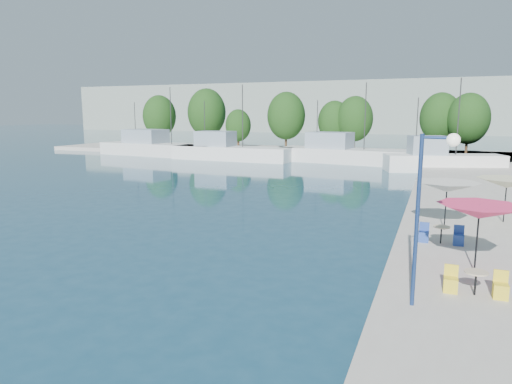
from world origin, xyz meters
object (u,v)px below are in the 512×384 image
at_px(trawler_03, 346,155).
at_px(street_lamp, 431,189).
at_px(umbrella_cream, 507,183).
at_px(trawler_02, 229,152).
at_px(trawler_04, 441,161).
at_px(trawler_01, 159,148).
at_px(umbrella_pink, 479,212).
at_px(umbrella_white, 447,187).

distance_m(trawler_03, street_lamp, 45.06).
bearing_deg(umbrella_cream, trawler_02, 135.21).
height_order(trawler_02, trawler_04, same).
distance_m(trawler_01, umbrella_cream, 52.01).
relative_size(trawler_02, trawler_03, 0.89).
distance_m(trawler_04, street_lamp, 39.25).
xyz_separation_m(trawler_01, trawler_03, (27.67, -0.13, 0.00)).
bearing_deg(street_lamp, trawler_03, 110.02).
xyz_separation_m(trawler_03, umbrella_pink, (12.06, -39.86, 1.71)).
bearing_deg(umbrella_cream, trawler_04, 96.46).
relative_size(trawler_01, street_lamp, 4.07).
xyz_separation_m(trawler_01, umbrella_white, (38.78, -33.95, 1.62)).
bearing_deg(street_lamp, trawler_01, 137.57).
bearing_deg(umbrella_white, street_lamp, -93.72).
distance_m(trawler_03, umbrella_cream, 34.04).
height_order(umbrella_pink, umbrella_white, umbrella_pink).
height_order(umbrella_white, umbrella_cream, umbrella_white).
bearing_deg(trawler_04, street_lamp, -110.05).
bearing_deg(umbrella_white, trawler_01, 138.80).
xyz_separation_m(trawler_02, trawler_03, (15.26, 1.97, -0.00)).
bearing_deg(umbrella_white, trawler_02, 129.61).
relative_size(trawler_01, trawler_03, 1.12).
xyz_separation_m(trawler_04, street_lamp, (-0.52, -39.13, 3.01)).
distance_m(trawler_01, street_lamp, 58.19).
height_order(trawler_04, umbrella_white, trawler_04).
relative_size(umbrella_cream, street_lamp, 0.58).
relative_size(trawler_02, umbrella_cream, 5.57).
distance_m(trawler_02, trawler_03, 15.38).
bearing_deg(trawler_02, umbrella_white, -48.47).
bearing_deg(trawler_02, umbrella_pink, -52.30).
height_order(trawler_02, umbrella_white, trawler_02).
xyz_separation_m(umbrella_white, umbrella_cream, (2.87, 2.84, -0.06)).
bearing_deg(trawler_03, trawler_04, -13.89).
bearing_deg(street_lamp, trawler_04, 95.79).
height_order(trawler_04, umbrella_pink, trawler_04).
height_order(trawler_02, street_lamp, trawler_02).
height_order(umbrella_pink, street_lamp, street_lamp).
xyz_separation_m(trawler_03, trawler_04, (10.99, -4.60, 0.00)).
bearing_deg(street_lamp, umbrella_white, 92.83).
bearing_deg(trawler_04, trawler_01, 153.76).
bearing_deg(trawler_03, umbrella_white, -63.01).
bearing_deg(trawler_02, street_lamp, -56.45).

